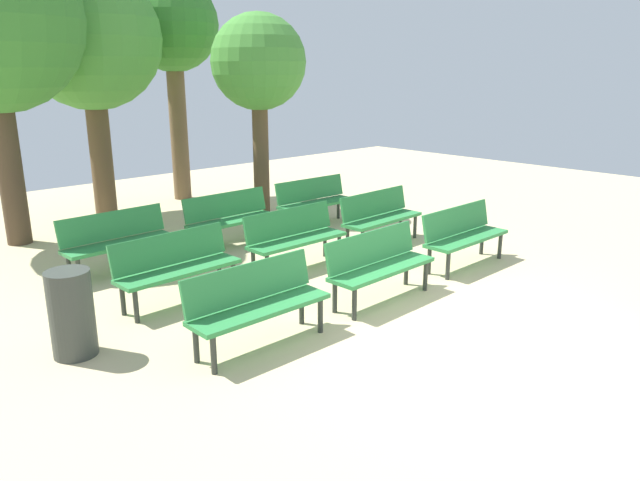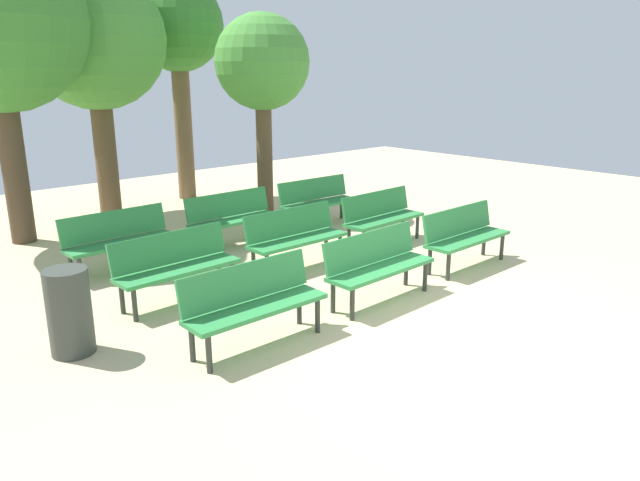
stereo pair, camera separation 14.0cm
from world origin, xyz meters
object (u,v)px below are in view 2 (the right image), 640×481
Objects in this scene: tree_3 at (94,41)px; trash_bin at (69,312)px; bench_r0_c0 at (253,300)px; bench_r1_c1 at (295,235)px; bench_r2_c0 at (119,237)px; bench_r1_c0 at (175,263)px; bench_r0_c1 at (377,262)px; tree_0 at (177,31)px; tree_2 at (262,65)px; bench_r2_c1 at (232,215)px; bench_r0_c2 at (464,233)px; bench_r2_c2 at (317,199)px; bench_r1_c2 at (381,215)px.

tree_3 is 6.95m from trash_bin.
bench_r0_c0 is 1.00× the size of bench_r1_c1.
trash_bin is (-1.54, -2.19, -0.05)m from bench_r2_c0.
bench_r0_c1 is at bearing -43.19° from bench_r1_c0.
bench_r1_c1 is 0.34× the size of tree_0.
tree_2 is at bearing 38.03° from bench_r1_c0.
bench_r2_c1 is at bearing -140.91° from tree_2.
tree_3 reaches higher than bench_r1_c1.
bench_r1_c1 is 1.00× the size of bench_r2_c1.
trash_bin reaches higher than bench_r0_c2.
bench_r1_c1 is 3.55m from trash_bin.
bench_r2_c2 is at bearing 21.45° from bench_r1_c0.
bench_r2_c0 is at bearing -158.63° from tree_2.
bench_r1_c0 and bench_r2_c2 have the same top height.
bench_r1_c0 is at bearing 178.15° from bench_r1_c2.
bench_r0_c0 is 3.89m from bench_r0_c2.
bench_r0_c1 is 5.74m from tree_2.
bench_r1_c2 is 1.65m from bench_r2_c2.
tree_3 is (1.37, 3.42, 2.85)m from bench_r2_c0.
bench_r2_c2 is (1.92, 0.01, 0.00)m from bench_r2_c1.
bench_r0_c1 is 1.00× the size of bench_r2_c0.
tree_3 is at bearing 128.35° from bench_r2_c2.
trash_bin reaches higher than bench_r1_c0.
bench_r2_c1 is (-1.87, 1.64, 0.00)m from bench_r1_c2.
bench_r2_c1 is (2.01, 3.29, 0.00)m from bench_r0_c0.
bench_r2_c1 is 0.99× the size of bench_r2_c2.
bench_r0_c0 is 1.67m from bench_r1_c0.
bench_r0_c2 is 7.69m from tree_3.
bench_r0_c2 and bench_r1_c1 have the same top height.
tree_3 is at bearing -167.59° from tree_0.
bench_r1_c1 is 1.62m from bench_r2_c1.
bench_r2_c1 is at bearing 119.91° from bench_r0_c2.
trash_bin reaches higher than bench_r2_c0.
bench_r2_c2 is at bearing -53.52° from tree_3.
trash_bin is (-3.51, -0.56, -0.05)m from bench_r1_c1.
trash_bin is at bearing 168.50° from bench_r0_c2.
bench_r0_c0 is 7.43m from tree_3.
trash_bin is (-1.54, -0.56, -0.05)m from bench_r1_c0.
bench_r2_c2 is at bearing 58.09° from bench_r0_c1.
bench_r2_c0 is (-1.97, 1.62, 0.00)m from bench_r1_c1.
bench_r0_c2 is 1.00× the size of bench_r1_c1.
bench_r0_c2 is at bearing -60.24° from bench_r2_c1.
trash_bin is at bearing -148.45° from bench_r2_c1.
bench_r1_c1 and bench_r2_c2 have the same top height.
trash_bin is (-5.40, 1.09, -0.05)m from bench_r0_c2.
bench_r0_c1 is at bearing -0.02° from bench_r0_c0.
tree_2 is at bearing -37.91° from tree_3.
bench_r0_c2 is 2.51m from bench_r1_c1.
bench_r0_c1 is 0.34× the size of tree_0.
tree_0 reaches higher than bench_r0_c2.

